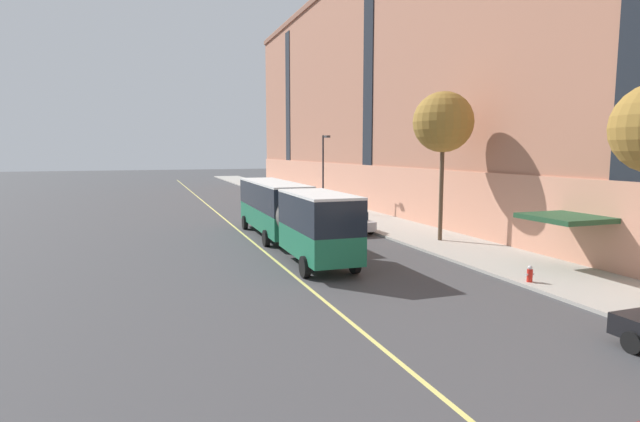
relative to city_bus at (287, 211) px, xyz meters
name	(u,v)px	position (x,y,z in m)	size (l,w,h in m)	color
ground_plane	(288,242)	(0.41, 1.14, -2.14)	(260.00, 260.00, 0.00)	#424244
sidewalk	(395,227)	(9.59, 4.14, -2.07)	(5.40, 160.00, 0.15)	#ADA89E
apartment_facade	(525,61)	(18.27, 1.14, 10.04)	(15.20, 110.00, 24.40)	#B2755B
city_bus	(287,211)	(0.00, 0.00, 0.00)	(2.93, 18.12, 3.71)	#1E704C
parked_car_navy_1	(313,209)	(5.63, 11.73, -1.36)	(2.08, 4.58, 1.56)	navy
parked_car_black_2	(279,197)	(5.64, 23.03, -1.36)	(1.93, 4.31, 1.56)	black
parked_car_silver_3	(351,221)	(5.73, 3.50, -1.36)	(2.00, 4.73, 1.56)	#B7B7BC
street_tree_mid_block	(443,123)	(9.43, -2.11, 5.33)	(3.72, 3.72, 9.22)	brown
street_lamp	(324,165)	(7.49, 13.98, 2.30)	(0.36, 1.48, 7.02)	#2D2D30
fire_hydrant	(530,274)	(7.39, -12.14, -1.65)	(0.42, 0.24, 0.72)	red
lane_centerline	(246,236)	(-1.70, 4.14, -2.14)	(0.16, 140.00, 0.01)	#E0D66B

